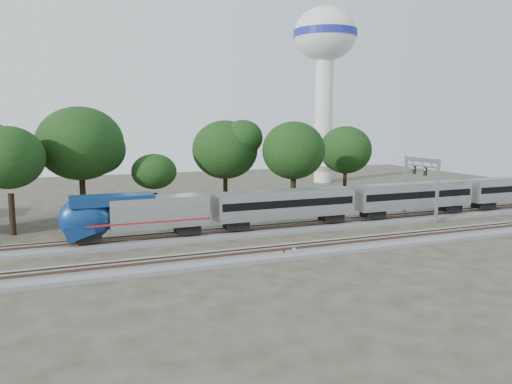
# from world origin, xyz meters

# --- Properties ---
(ground) EXTENTS (160.00, 160.00, 0.00)m
(ground) POSITION_xyz_m (0.00, 0.00, 0.00)
(ground) COLOR #383328
(ground) RESTS_ON ground
(track_far) EXTENTS (160.00, 5.00, 0.73)m
(track_far) POSITION_xyz_m (0.00, 6.00, 0.21)
(track_far) COLOR slate
(track_far) RESTS_ON ground
(track_near) EXTENTS (160.00, 5.00, 0.73)m
(track_near) POSITION_xyz_m (0.00, -4.00, 0.21)
(track_near) COLOR slate
(track_near) RESTS_ON ground
(train) EXTENTS (90.71, 3.13, 4.61)m
(train) POSITION_xyz_m (29.01, 6.00, 3.21)
(train) COLOR silver
(train) RESTS_ON ground
(switch_stand_red) EXTENTS (0.28, 0.11, 0.90)m
(switch_stand_red) POSITION_xyz_m (4.44, -5.61, 0.57)
(switch_stand_red) COLOR #512D19
(switch_stand_red) RESTS_ON ground
(switch_stand_white) EXTENTS (0.31, 0.06, 0.99)m
(switch_stand_white) POSITION_xyz_m (5.50, -5.60, 0.63)
(switch_stand_white) COLOR #512D19
(switch_stand_white) RESTS_ON ground
(switch_lever) EXTENTS (0.54, 0.38, 0.30)m
(switch_lever) POSITION_xyz_m (6.87, -5.33, 0.15)
(switch_lever) COLOR #512D19
(switch_lever) RESTS_ON ground
(water_tower) EXTENTS (13.27, 13.27, 36.73)m
(water_tower) POSITION_xyz_m (38.18, 47.03, 27.21)
(water_tower) COLOR silver
(water_tower) RESTS_ON ground
(signal_gantry) EXTENTS (0.57, 6.73, 8.18)m
(signal_gantry) POSITION_xyz_m (30.05, 6.00, 5.96)
(signal_gantry) COLOR gray
(signal_gantry) RESTS_ON ground
(tree_2) EXTENTS (9.07, 9.07, 12.79)m
(tree_2) POSITION_xyz_m (-20.26, 15.25, 8.91)
(tree_2) COLOR black
(tree_2) RESTS_ON ground
(tree_3) EXTENTS (10.31, 10.31, 14.53)m
(tree_3) POSITION_xyz_m (-12.21, 21.76, 10.13)
(tree_3) COLOR black
(tree_3) RESTS_ON ground
(tree_4) EXTENTS (6.43, 6.43, 9.07)m
(tree_4) POSITION_xyz_m (-3.13, 19.54, 6.30)
(tree_4) COLOR black
(tree_4) RESTS_ON ground
(tree_5) EXTENTS (8.93, 8.93, 12.60)m
(tree_5) POSITION_xyz_m (8.42, 24.03, 8.77)
(tree_5) COLOR black
(tree_5) RESTS_ON ground
(tree_6) EXTENTS (9.05, 9.05, 12.76)m
(tree_6) POSITION_xyz_m (16.26, 16.66, 8.89)
(tree_6) COLOR black
(tree_6) RESTS_ON ground
(tree_7) EXTENTS (8.33, 8.33, 11.74)m
(tree_7) POSITION_xyz_m (30.86, 26.28, 8.18)
(tree_7) COLOR black
(tree_7) RESTS_ON ground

